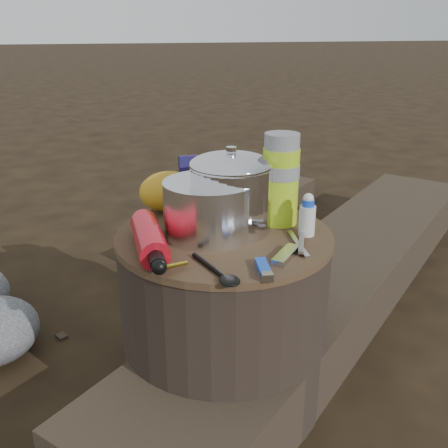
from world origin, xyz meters
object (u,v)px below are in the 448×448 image
object	(u,v)px
stump	(224,319)
travel_mug	(246,187)
log_main	(338,278)
thermos	(280,180)
fuel_bottle	(149,238)
camping_pot	(231,192)

from	to	relation	value
stump	travel_mug	world-z (taller)	travel_mug
log_main	thermos	size ratio (longest dim) A/B	10.16
fuel_bottle	stump	bearing A→B (deg)	18.82
stump	log_main	bearing A→B (deg)	34.21
travel_mug	thermos	bearing A→B (deg)	-74.31
log_main	thermos	bearing A→B (deg)	-88.52
log_main	camping_pot	xyz separation A→B (m)	(-0.49, -0.33, 0.46)
camping_pot	stump	bearing A→B (deg)	-142.42
fuel_bottle	travel_mug	xyz separation A→B (m)	(0.29, 0.22, 0.02)
log_main	travel_mug	size ratio (longest dim) A/B	20.44
camping_pot	fuel_bottle	bearing A→B (deg)	-160.12
camping_pot	travel_mug	bearing A→B (deg)	59.07
stump	travel_mug	distance (m)	0.34
camping_pot	log_main	bearing A→B (deg)	34.06
log_main	fuel_bottle	bearing A→B (deg)	-99.47
stump	thermos	xyz separation A→B (m)	(0.15, 0.03, 0.34)
camping_pot	travel_mug	xyz separation A→B (m)	(0.09, 0.15, -0.04)
fuel_bottle	thermos	size ratio (longest dim) A/B	1.19
log_main	travel_mug	world-z (taller)	travel_mug
camping_pot	fuel_bottle	xyz separation A→B (m)	(-0.20, -0.07, -0.06)
stump	log_main	xyz separation A→B (m)	(0.51, 0.35, -0.14)
stump	camping_pot	distance (m)	0.32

